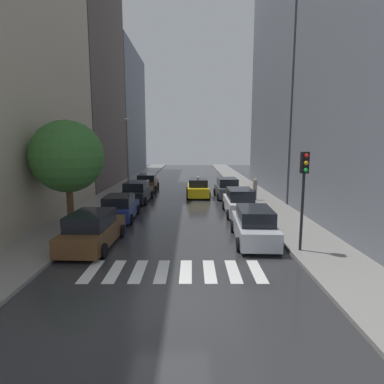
% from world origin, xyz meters
% --- Properties ---
extents(ground_plane, '(28.00, 72.00, 0.04)m').
position_xyz_m(ground_plane, '(0.00, 24.00, -0.02)').
color(ground_plane, '#2D2D2F').
extents(sidewalk_left, '(3.00, 72.00, 0.15)m').
position_xyz_m(sidewalk_left, '(-6.50, 24.00, 0.07)').
color(sidewalk_left, gray).
rests_on(sidewalk_left, ground).
extents(sidewalk_right, '(3.00, 72.00, 0.15)m').
position_xyz_m(sidewalk_right, '(6.50, 24.00, 0.07)').
color(sidewalk_right, gray).
rests_on(sidewalk_right, ground).
extents(crosswalk_stripes, '(6.75, 2.20, 0.01)m').
position_xyz_m(crosswalk_stripes, '(0.00, 2.54, 0.01)').
color(crosswalk_stripes, silver).
rests_on(crosswalk_stripes, ground).
extents(building_left_mid, '(6.00, 14.03, 23.67)m').
position_xyz_m(building_left_mid, '(-11.00, 26.52, 11.83)').
color(building_left_mid, '#564C47').
rests_on(building_left_mid, ground).
extents(building_left_far, '(6.00, 17.65, 19.02)m').
position_xyz_m(building_left_far, '(-11.00, 42.74, 9.51)').
color(building_left_far, slate).
rests_on(building_left_far, ground).
extents(building_right_mid, '(6.00, 15.69, 21.78)m').
position_xyz_m(building_right_mid, '(11.00, 23.14, 10.89)').
color(building_right_mid, slate).
rests_on(building_right_mid, ground).
extents(parked_car_left_nearest, '(2.25, 4.72, 1.67)m').
position_xyz_m(parked_car_left_nearest, '(-3.97, 5.45, 0.78)').
color(parked_car_left_nearest, brown).
rests_on(parked_car_left_nearest, ground).
extents(parked_car_left_second, '(2.18, 4.28, 1.55)m').
position_xyz_m(parked_car_left_second, '(-3.92, 10.81, 0.73)').
color(parked_car_left_second, navy).
rests_on(parked_car_left_second, ground).
extents(parked_car_left_third, '(2.28, 4.81, 1.68)m').
position_xyz_m(parked_car_left_third, '(-3.86, 16.95, 0.79)').
color(parked_car_left_third, black).
rests_on(parked_car_left_third, ground).
extents(parked_car_left_fourth, '(2.20, 4.34, 1.66)m').
position_xyz_m(parked_car_left_fourth, '(-3.91, 23.28, 0.78)').
color(parked_car_left_fourth, brown).
rests_on(parked_car_left_fourth, ground).
extents(parked_car_right_nearest, '(2.13, 4.80, 1.71)m').
position_xyz_m(parked_car_right_nearest, '(3.74, 6.25, 0.80)').
color(parked_car_right_nearest, '#B2B7BF').
rests_on(parked_car_right_nearest, ground).
extents(parked_car_right_second, '(2.01, 4.53, 1.78)m').
position_xyz_m(parked_car_right_second, '(3.90, 12.20, 0.83)').
color(parked_car_right_second, silver).
rests_on(parked_car_right_second, ground).
extents(parked_car_right_third, '(2.17, 4.29, 1.76)m').
position_xyz_m(parked_car_right_third, '(3.78, 18.84, 0.82)').
color(parked_car_right_third, '#474C51').
rests_on(parked_car_right_third, ground).
extents(taxi_midroad, '(2.12, 4.51, 1.81)m').
position_xyz_m(taxi_midroad, '(1.21, 19.51, 0.76)').
color(taxi_midroad, yellow).
rests_on(taxi_midroad, ground).
extents(pedestrian_foreground, '(0.36, 0.36, 1.78)m').
position_xyz_m(pedestrian_foreground, '(5.87, 16.89, 1.09)').
color(pedestrian_foreground, navy).
rests_on(pedestrian_foreground, sidewalk_right).
extents(street_tree_left, '(3.91, 3.91, 5.90)m').
position_xyz_m(street_tree_left, '(-6.09, 8.39, 4.08)').
color(street_tree_left, '#513823').
rests_on(street_tree_left, sidewalk_left).
extents(traffic_light_right_corner, '(0.30, 0.42, 4.30)m').
position_xyz_m(traffic_light_right_corner, '(5.45, 4.51, 3.29)').
color(traffic_light_right_corner, black).
rests_on(traffic_light_right_corner, sidewalk_right).
extents(lamp_post_left, '(0.60, 0.28, 7.00)m').
position_xyz_m(lamp_post_left, '(-5.55, 21.91, 4.18)').
color(lamp_post_left, '#595B60').
rests_on(lamp_post_left, sidewalk_left).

